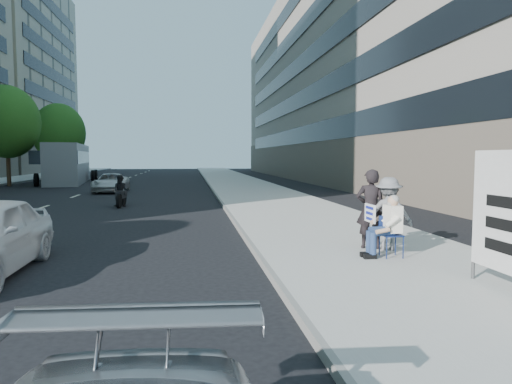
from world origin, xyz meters
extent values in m
plane|color=black|center=(0.00, 0.00, 0.00)|extent=(160.00, 160.00, 0.00)
cube|color=#B0ADA4|center=(4.00, 20.00, 0.07)|extent=(5.00, 120.00, 0.15)
cube|color=gray|center=(17.00, 32.00, 10.00)|extent=(14.00, 70.00, 20.00)
cylinder|color=#382616|center=(-13.70, 30.00, 1.49)|extent=(0.30, 0.30, 2.97)
ellipsoid|color=#1B5015|center=(-13.70, 30.00, 4.89)|extent=(4.80, 4.80, 5.52)
cylinder|color=#382616|center=(-13.70, 44.00, 1.31)|extent=(0.30, 0.30, 2.62)
ellipsoid|color=#1B5015|center=(-13.70, 44.00, 4.79)|extent=(5.40, 5.40, 6.21)
cylinder|color=navy|center=(3.96, 1.59, 0.38)|extent=(0.02, 0.02, 0.45)
cylinder|color=navy|center=(4.32, 1.59, 0.38)|extent=(0.02, 0.02, 0.45)
cylinder|color=navy|center=(3.96, 1.95, 0.38)|extent=(0.02, 0.02, 0.45)
cylinder|color=navy|center=(4.32, 1.95, 0.38)|extent=(0.02, 0.02, 0.45)
cube|color=navy|center=(4.14, 1.77, 0.61)|extent=(0.40, 0.40, 0.03)
cube|color=navy|center=(4.14, 1.96, 0.80)|extent=(0.40, 0.02, 0.40)
cylinder|color=navy|center=(3.92, 1.67, 0.70)|extent=(0.44, 0.17, 0.17)
cylinder|color=navy|center=(3.70, 1.67, 0.47)|extent=(0.14, 0.14, 0.46)
cube|color=black|center=(3.64, 1.67, 0.20)|extent=(0.26, 0.11, 0.10)
cylinder|color=navy|center=(3.92, 1.87, 0.70)|extent=(0.44, 0.17, 0.17)
cylinder|color=navy|center=(3.70, 1.87, 0.47)|extent=(0.14, 0.14, 0.46)
cube|color=black|center=(3.64, 1.87, 0.20)|extent=(0.26, 0.11, 0.10)
cube|color=white|center=(4.16, 1.77, 0.96)|extent=(0.26, 0.42, 0.56)
sphere|color=tan|center=(4.16, 1.77, 1.33)|extent=(0.23, 0.23, 0.23)
ellipsoid|color=gray|center=(4.18, 1.77, 1.36)|extent=(0.22, 0.24, 0.19)
ellipsoid|color=gray|center=(4.08, 1.77, 1.26)|extent=(0.10, 0.14, 0.13)
cylinder|color=white|center=(4.04, 1.53, 0.93)|extent=(0.30, 0.10, 0.25)
cylinder|color=tan|center=(3.84, 1.53, 0.75)|extent=(0.29, 0.09, 0.14)
cylinder|color=white|center=(4.09, 2.03, 0.98)|extent=(0.26, 0.20, 0.32)
cylinder|color=tan|center=(3.96, 2.17, 0.88)|extent=(0.30, 0.21, 0.18)
cube|color=white|center=(3.89, 2.32, 1.01)|extent=(0.03, 0.55, 0.40)
imported|color=slate|center=(4.41, 2.52, 0.97)|extent=(1.20, 0.91, 1.64)
imported|color=black|center=(4.07, 2.73, 1.06)|extent=(0.77, 0.63, 1.81)
cylinder|color=#4C4C4C|center=(4.80, -0.03, 1.25)|extent=(0.06, 0.06, 2.20)
imported|color=#BEBEBE|center=(-4.97, 22.80, 0.60)|extent=(2.13, 4.36, 1.19)
cylinder|color=black|center=(-3.09, 13.37, 0.32)|extent=(0.18, 0.65, 0.64)
cylinder|color=black|center=(-3.09, 14.77, 0.32)|extent=(0.18, 0.65, 0.64)
cube|color=black|center=(-3.09, 14.07, 0.55)|extent=(0.37, 1.22, 0.35)
imported|color=black|center=(-3.09, 13.97, 0.71)|extent=(0.74, 0.61, 1.42)
cube|color=slate|center=(-10.30, 33.94, 1.65)|extent=(4.12, 12.23, 3.30)
cube|color=black|center=(-11.57, 33.94, 2.20)|extent=(1.63, 11.40, 1.00)
cube|color=black|center=(-9.03, 33.94, 2.20)|extent=(1.63, 11.40, 1.00)
cube|color=black|center=(-10.30, 27.92, 2.20)|extent=(2.39, 0.39, 1.00)
cylinder|color=black|center=(-11.55, 29.44, 0.50)|extent=(0.38, 1.02, 1.00)
cylinder|color=black|center=(-9.05, 29.44, 0.50)|extent=(0.38, 1.02, 1.00)
cylinder|color=black|center=(-11.55, 31.44, 0.50)|extent=(0.38, 1.02, 1.00)
cylinder|color=black|center=(-9.05, 31.44, 0.50)|extent=(0.38, 1.02, 1.00)
cylinder|color=black|center=(-11.55, 37.44, 0.50)|extent=(0.38, 1.02, 1.00)
cylinder|color=black|center=(-9.05, 37.44, 0.50)|extent=(0.38, 1.02, 1.00)
cylinder|color=black|center=(-11.55, 38.94, 0.50)|extent=(0.38, 1.02, 1.00)
cylinder|color=black|center=(-9.05, 38.94, 0.50)|extent=(0.38, 1.02, 1.00)
camera|label=1|loc=(-0.01, -7.13, 2.24)|focal=32.00mm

